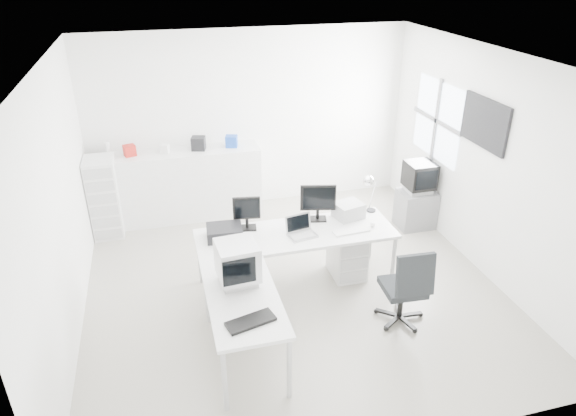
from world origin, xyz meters
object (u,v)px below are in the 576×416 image
object	(u,v)px
crt_tv	(419,178)
side_desk	(244,327)
laser_printer	(348,210)
laptop	(302,227)
crt_monitor	(237,262)
tv_cabinet	(416,209)
inkjet_printer	(224,232)
sideboard	(189,184)
office_chair	(403,284)
drawer_pedestal	(347,254)
lcd_monitor_large	(318,203)
filing_cabinet	(104,197)
lcd_monitor_small	(247,213)
main_desk	(296,259)

from	to	relation	value
crt_tv	side_desk	bearing A→B (deg)	-144.95
side_desk	laser_printer	xyz separation A→B (m)	(1.60, 1.32, 0.47)
laptop	crt_monitor	xyz separation A→B (m)	(-0.90, -0.75, 0.13)
tv_cabinet	crt_tv	xyz separation A→B (m)	(0.00, 0.00, 0.51)
inkjet_printer	laptop	xyz separation A→B (m)	(0.90, -0.20, 0.05)
tv_cabinet	sideboard	xyz separation A→B (m)	(-3.27, 1.21, 0.26)
laptop	office_chair	xyz separation A→B (m)	(0.91, -0.88, -0.37)
side_desk	drawer_pedestal	world-z (taller)	side_desk
office_chair	inkjet_printer	bearing A→B (deg)	152.61
laptop	laser_printer	bearing A→B (deg)	13.38
lcd_monitor_large	filing_cabinet	size ratio (longest dim) A/B	0.38
lcd_monitor_small	tv_cabinet	xyz separation A→B (m)	(2.72, 0.77, -0.67)
side_desk	sideboard	size ratio (longest dim) A/B	0.64
lcd_monitor_small	laptop	world-z (taller)	lcd_monitor_small
lcd_monitor_small	crt_tv	world-z (taller)	lcd_monitor_small
side_desk	filing_cabinet	xyz separation A→B (m)	(-1.48, 3.06, 0.22)
lcd_monitor_small	filing_cabinet	distance (m)	2.49
drawer_pedestal	laptop	bearing A→B (deg)	-167.01
inkjet_printer	lcd_monitor_small	bearing A→B (deg)	31.25
laser_printer	crt_monitor	world-z (taller)	crt_monitor
inkjet_printer	lcd_monitor_small	distance (m)	0.36
sideboard	side_desk	bearing A→B (deg)	-85.61
inkjet_printer	tv_cabinet	xyz separation A→B (m)	(3.02, 0.92, -0.53)
office_chair	filing_cabinet	distance (m)	4.41
crt_monitor	tv_cabinet	bearing A→B (deg)	27.24
office_chair	lcd_monitor_large	bearing A→B (deg)	119.78
laptop	tv_cabinet	bearing A→B (deg)	16.62
lcd_monitor_large	crt_tv	world-z (taller)	lcd_monitor_large
inkjet_printer	lcd_monitor_large	bearing A→B (deg)	11.81
drawer_pedestal	tv_cabinet	size ratio (longest dim) A/B	1.04
lcd_monitor_large	tv_cabinet	distance (m)	2.09
lcd_monitor_small	office_chair	world-z (taller)	lcd_monitor_small
tv_cabinet	filing_cabinet	bearing A→B (deg)	168.21
main_desk	inkjet_printer	world-z (taller)	inkjet_printer
drawer_pedestal	crt_monitor	distance (m)	1.93
drawer_pedestal	crt_tv	size ratio (longest dim) A/B	1.20
side_desk	lcd_monitor_large	world-z (taller)	lcd_monitor_large
crt_monitor	tv_cabinet	distance (m)	3.62
inkjet_printer	tv_cabinet	distance (m)	3.20
side_desk	filing_cabinet	distance (m)	3.40
sideboard	laptop	bearing A→B (deg)	-63.56
side_desk	sideboard	bearing A→B (deg)	94.39
main_desk	filing_cabinet	world-z (taller)	filing_cabinet
drawer_pedestal	laptop	xyz separation A→B (m)	(-0.65, -0.15, 0.57)
lcd_monitor_large	crt_tv	size ratio (longest dim) A/B	0.92
main_desk	laser_printer	distance (m)	0.91
lcd_monitor_small	laptop	distance (m)	0.70
drawer_pedestal	lcd_monitor_small	xyz separation A→B (m)	(-1.25, 0.20, 0.66)
crt_tv	sideboard	xyz separation A→B (m)	(-3.27, 1.21, -0.25)
main_desk	filing_cabinet	xyz separation A→B (m)	(-2.33, 1.96, 0.22)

